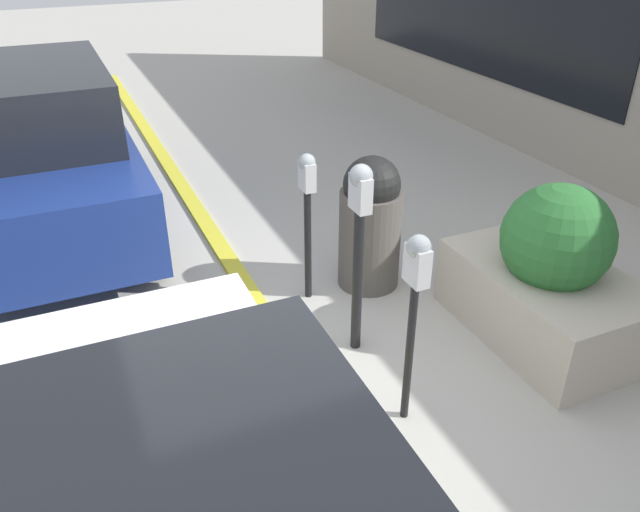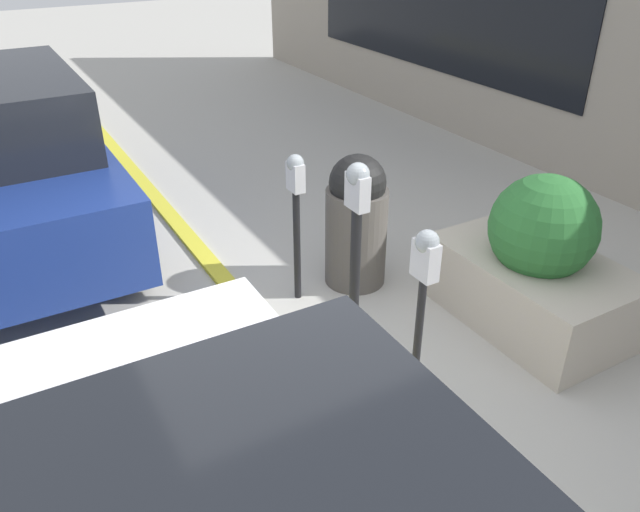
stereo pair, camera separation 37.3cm
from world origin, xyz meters
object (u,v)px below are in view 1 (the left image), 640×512
object	(u,v)px
parking_meter_nearest	(415,287)
planter_box	(549,278)
parking_meter_middle	(307,199)
trash_bin	(370,223)
parked_car_middle	(29,152)
parking_meter_second	(359,230)

from	to	relation	value
parking_meter_nearest	planter_box	xyz separation A→B (m)	(0.36, -1.42, -0.49)
parking_meter_nearest	planter_box	size ratio (longest dim) A/B	0.89
parking_meter_middle	planter_box	size ratio (longest dim) A/B	0.85
planter_box	trash_bin	xyz separation A→B (m)	(1.20, 0.87, 0.09)
planter_box	parked_car_middle	xyz separation A→B (m)	(3.36, 3.40, 0.36)
planter_box	parked_car_middle	size ratio (longest dim) A/B	0.37
parking_meter_nearest	trash_bin	bearing A→B (deg)	-19.60
planter_box	parking_meter_nearest	bearing A→B (deg)	104.38
parking_meter_second	parked_car_middle	world-z (taller)	parked_car_middle
parking_meter_nearest	parked_car_middle	xyz separation A→B (m)	(3.73, 1.97, -0.13)
parking_meter_second	parking_meter_middle	size ratio (longest dim) A/B	1.14
parking_meter_second	planter_box	world-z (taller)	parking_meter_second
parking_meter_second	trash_bin	distance (m)	1.01
parking_meter_second	parking_meter_middle	world-z (taller)	parking_meter_second
planter_box	parking_meter_middle	bearing A→B (deg)	49.89
parking_meter_middle	trash_bin	world-z (taller)	parking_meter_middle
parking_meter_nearest	parked_car_middle	world-z (taller)	parked_car_middle
parking_meter_middle	parked_car_middle	size ratio (longest dim) A/B	0.32
trash_bin	planter_box	bearing A→B (deg)	-144.19
parking_meter_middle	trash_bin	bearing A→B (deg)	-90.75
parked_car_middle	trash_bin	size ratio (longest dim) A/B	3.44
parking_meter_nearest	parking_meter_middle	bearing A→B (deg)	0.36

